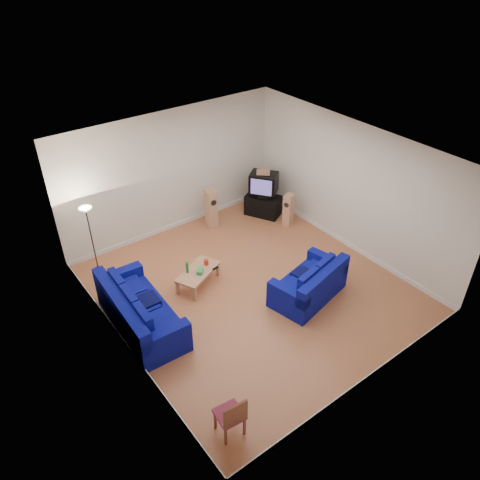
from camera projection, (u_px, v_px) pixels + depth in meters
room at (252, 231)px, 9.59m from camera, size 6.01×6.51×3.21m
sofa_three_seat at (138, 314)px, 9.30m from camera, size 1.12×2.39×0.91m
sofa_loveseat at (310, 286)px, 10.04m from camera, size 1.86×1.28×0.85m
coffee_table at (198, 273)px, 10.38m from camera, size 1.20×0.94×0.39m
bottle at (187, 267)px, 10.24m from camera, size 0.09×0.09×0.27m
tissue_box at (200, 271)px, 10.28m from camera, size 0.24×0.24×0.09m
red_canister at (206, 262)px, 10.50m from camera, size 0.14×0.14×0.14m
remote at (215, 268)px, 10.42m from camera, size 0.16×0.06×0.02m
tv_stand at (263, 205)px, 12.96m from camera, size 0.90×1.07×0.57m
av_receiver at (265, 195)px, 12.74m from camera, size 0.53×0.52×0.10m
television at (264, 183)px, 12.64m from camera, size 0.85×0.89×0.55m
centre_speaker at (263, 172)px, 12.42m from camera, size 0.36×0.34×0.12m
speaker_left at (211, 208)px, 12.32m from camera, size 0.29×0.36×1.07m
speaker_right at (288, 210)px, 12.41m from camera, size 0.33×0.29×0.91m
floor_lamp at (88, 219)px, 10.23m from camera, size 0.29×0.29×1.69m
dining_chair at (232, 415)px, 7.22m from camera, size 0.46×0.46×0.87m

